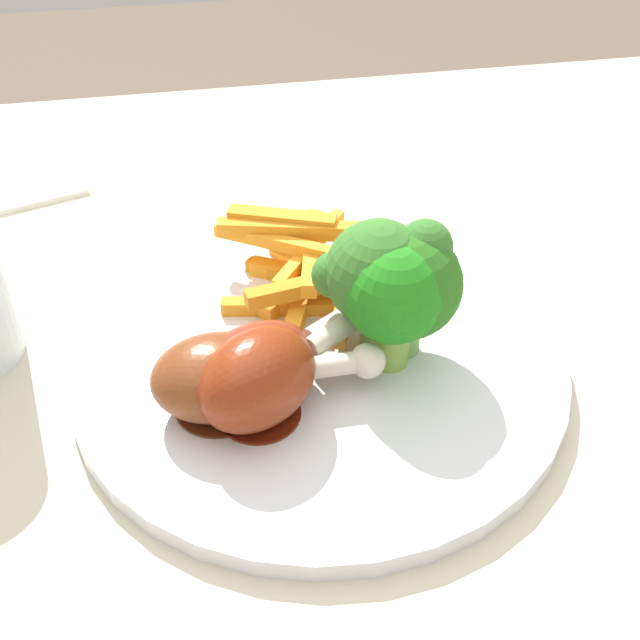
% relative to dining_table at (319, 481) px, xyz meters
% --- Properties ---
extents(dining_table, '(1.19, 0.81, 0.75)m').
position_rel_dining_table_xyz_m(dining_table, '(0.00, 0.00, 0.00)').
color(dining_table, beige).
rests_on(dining_table, ground_plane).
extents(dinner_plate, '(0.28, 0.28, 0.01)m').
position_rel_dining_table_xyz_m(dinner_plate, '(0.00, 0.00, 0.11)').
color(dinner_plate, silver).
rests_on(dinner_plate, dining_table).
extents(broccoli_floret_front, '(0.06, 0.07, 0.08)m').
position_rel_dining_table_xyz_m(broccoli_floret_front, '(0.04, -0.01, 0.16)').
color(broccoli_floret_front, '#8FBC4B').
rests_on(broccoli_floret_front, dinner_plate).
extents(broccoli_floret_middle, '(0.07, 0.06, 0.08)m').
position_rel_dining_table_xyz_m(broccoli_floret_middle, '(0.04, -0.00, 0.16)').
color(broccoli_floret_middle, '#7BBB5F').
rests_on(broccoli_floret_middle, dinner_plate).
extents(broccoli_floret_back, '(0.07, 0.06, 0.08)m').
position_rel_dining_table_xyz_m(broccoli_floret_back, '(0.03, -0.00, 0.17)').
color(broccoli_floret_back, '#7AAD4B').
rests_on(broccoli_floret_back, dinner_plate).
extents(carrot_fries_pile, '(0.12, 0.13, 0.04)m').
position_rel_dining_table_xyz_m(carrot_fries_pile, '(0.00, 0.06, 0.13)').
color(carrot_fries_pile, orange).
rests_on(carrot_fries_pile, dinner_plate).
extents(chicken_drumstick_near, '(0.11, 0.09, 0.05)m').
position_rel_dining_table_xyz_m(chicken_drumstick_near, '(-0.04, -0.04, 0.14)').
color(chicken_drumstick_near, '#5B1A0A').
rests_on(chicken_drumstick_near, dinner_plate).
extents(chicken_drumstick_far, '(0.12, 0.05, 0.04)m').
position_rel_dining_table_xyz_m(chicken_drumstick_far, '(-0.05, -0.03, 0.14)').
color(chicken_drumstick_far, '#52220F').
rests_on(chicken_drumstick_far, dinner_plate).
extents(chicken_drumstick_extra, '(0.12, 0.09, 0.04)m').
position_rel_dining_table_xyz_m(chicken_drumstick_extra, '(-0.04, -0.03, 0.14)').
color(chicken_drumstick_extra, '#601B11').
rests_on(chicken_drumstick_extra, dinner_plate).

